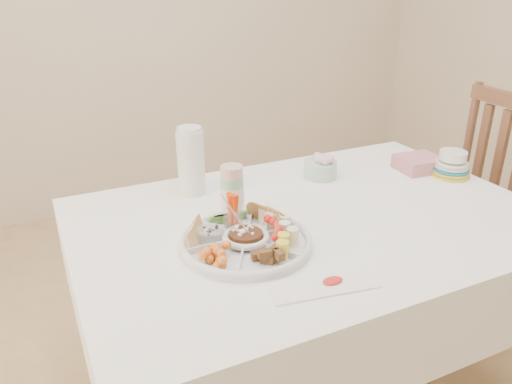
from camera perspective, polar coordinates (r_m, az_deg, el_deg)
name	(u,v)px	position (r m, az deg, el deg)	size (l,w,h in m)	color
dining_table	(308,311)	(1.84, 5.97, -13.37)	(1.52, 1.02, 0.76)	white
chair	(456,216)	(2.31, 21.90, -2.58)	(0.44, 0.44, 1.06)	brown
party_tray	(246,239)	(1.45, -1.16, -5.43)	(0.38, 0.38, 0.04)	silver
bean_dip	(246,237)	(1.45, -1.17, -5.17)	(0.10, 0.10, 0.04)	#3F2718
tortillas	(271,216)	(1.54, 1.73, -2.80)	(0.09, 0.09, 0.05)	#A16E37
carrot_cucumber	(229,209)	(1.54, -3.09, -1.92)	(0.12, 0.12, 0.11)	#E53905
pita_raisins	(201,231)	(1.46, -6.25, -4.42)	(0.11, 0.11, 0.06)	#E6B164
cherries	(217,254)	(1.36, -4.47, -7.11)	(0.12, 0.12, 0.05)	#D2843A
granola_chunks	(265,257)	(1.34, 1.04, -7.41)	(0.10, 0.10, 0.04)	brown
banana_tomato	(291,230)	(1.43, 4.03, -4.40)	(0.12, 0.12, 0.09)	#FBE46D
cup_stack	(232,184)	(1.61, -2.77, 0.91)	(0.08, 0.08, 0.21)	silver
thermos	(191,160)	(1.78, -7.46, 3.62)	(0.10, 0.10, 0.25)	silver
flower_bowl	(321,166)	(1.94, 7.41, 3.02)	(0.13, 0.13, 0.10)	#AECEBA
napkin_stack	(419,163)	(2.11, 18.11, 3.13)	(0.17, 0.14, 0.06)	#C67780
plate_stack	(452,164)	(2.08, 21.46, 2.94)	(0.15, 0.15, 0.09)	yellow
placemat	(323,286)	(1.30, 7.62, -10.56)	(0.29, 0.10, 0.01)	white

